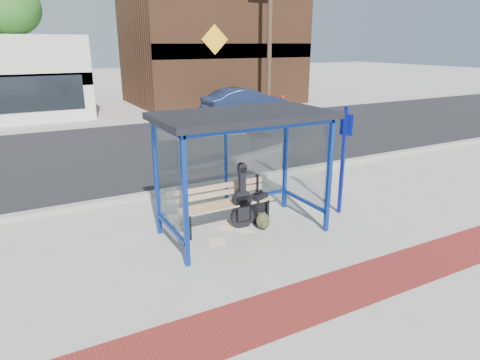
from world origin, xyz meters
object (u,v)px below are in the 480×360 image
parked_car (245,102)px  backpack (263,222)px  bench (224,202)px  fire_hydrant (282,101)px  guitar_bag (242,205)px  suitcase (258,208)px

parked_car → backpack: bearing=150.9°
parked_car → bench: bearing=147.6°
parked_car → fire_hydrant: parked_car is taller
bench → parked_car: parked_car is taller
guitar_bag → suitcase: 0.49m
bench → parked_car: size_ratio=0.45×
bench → guitar_bag: guitar_bag is taller
guitar_bag → bench: bearing=147.6°
backpack → guitar_bag: bearing=151.5°
bench → guitar_bag: bearing=-39.8°
suitcase → fire_hydrant: 16.32m
suitcase → guitar_bag: bearing=169.8°
bench → suitcase: bearing=-10.9°
guitar_bag → suitcase: bearing=20.0°
bench → backpack: 0.90m
suitcase → parked_car: 13.60m
guitar_bag → backpack: bearing=-34.9°
bench → fire_hydrant: (10.26, 13.13, -0.10)m
fire_hydrant → bench: bearing=-128.0°
guitar_bag → parked_car: parked_car is taller
suitcase → backpack: 0.44m
backpack → parked_car: bearing=75.5°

